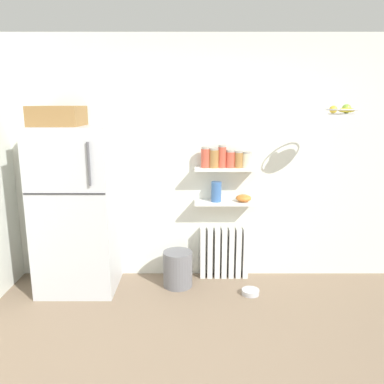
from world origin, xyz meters
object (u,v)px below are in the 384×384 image
storage_jar_2 (220,156)px  hanging_fruit_basket (340,110)px  trash_bin (176,269)px  refrigerator (73,206)px  shelf_bowl (242,198)px  radiator (222,253)px  pet_food_bowl (249,292)px  storage_jar_3 (228,159)px  storage_jar_4 (237,159)px  storage_jar_1 (212,158)px  storage_jar_5 (245,160)px  vase (214,192)px  storage_jar_0 (204,157)px

storage_jar_2 → hanging_fruit_basket: 1.23m
trash_bin → hanging_fruit_basket: 2.26m
refrigerator → storage_jar_2: size_ratio=7.97×
refrigerator → shelf_bowl: refrigerator is taller
radiator → shelf_bowl: (0.19, -0.03, 0.63)m
radiator → pet_food_bowl: (0.24, -0.42, -0.26)m
storage_jar_3 → storage_jar_4: 0.09m
storage_jar_1 → hanging_fruit_basket: bearing=-16.8°
storage_jar_2 → hanging_fruit_basket: size_ratio=0.81×
storage_jar_5 → shelf_bowl: storage_jar_5 is taller
storage_jar_1 → storage_jar_4: (0.26, 0.00, -0.01)m
storage_jar_4 → pet_food_bowl: (0.11, -0.39, -1.31)m
storage_jar_1 → vase: (0.03, 0.00, -0.36)m
radiator → hanging_fruit_basket: 1.91m
radiator → pet_food_bowl: bearing=-60.0°
storage_jar_0 → storage_jar_4: size_ratio=1.22×
refrigerator → storage_jar_3: bearing=7.6°
storage_jar_2 → shelf_bowl: storage_jar_2 is taller
radiator → storage_jar_3: 1.05m
radiator → vase: (-0.10, -0.03, 0.70)m
shelf_bowl → vase: bearing=180.0°
trash_bin → pet_food_bowl: (0.75, -0.20, -0.17)m
radiator → shelf_bowl: bearing=-8.8°
storage_jar_3 → pet_food_bowl: storage_jar_3 is taller
storage_jar_0 → storage_jar_5: bearing=-0.0°
radiator → storage_jar_3: size_ratio=3.10×
storage_jar_5 → storage_jar_4: bearing=180.0°
pet_food_bowl → storage_jar_3: bearing=117.0°
storage_jar_4 → shelf_bowl: (0.07, 0.00, -0.42)m
storage_jar_3 → shelf_bowl: (0.15, 0.00, -0.42)m
shelf_bowl → storage_jar_0: bearing=180.0°
storage_jar_1 → storage_jar_5: (0.35, 0.00, -0.02)m
storage_jar_3 → storage_jar_5: (0.17, 0.00, -0.01)m
refrigerator → hanging_fruit_basket: (2.58, -0.14, 0.95)m
storage_jar_0 → pet_food_bowl: storage_jar_0 is taller
storage_jar_5 → pet_food_bowl: (0.03, -0.39, -1.30)m
pet_food_bowl → hanging_fruit_basket: 1.98m
storage_jar_0 → pet_food_bowl: 1.46m
refrigerator → trash_bin: (1.03, 0.02, -0.70)m
storage_jar_5 → pet_food_bowl: bearing=-86.3°
trash_bin → vase: bearing=25.0°
radiator → storage_jar_0: (-0.22, -0.03, 1.07)m
storage_jar_5 → vase: 0.46m
storage_jar_1 → storage_jar_5: 0.35m
storage_jar_1 → shelf_bowl: 0.54m
storage_jar_3 → vase: storage_jar_3 is taller
storage_jar_2 → storage_jar_3: 0.09m
pet_food_bowl → shelf_bowl: bearing=96.9°
shelf_bowl → trash_bin: bearing=-164.8°
vase → storage_jar_3: bearing=0.0°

